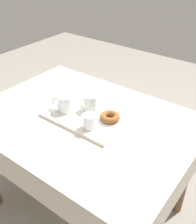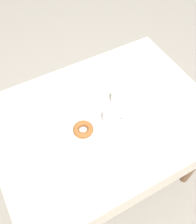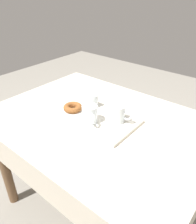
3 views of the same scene
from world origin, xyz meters
name	(u,v)px [view 2 (image 2 of 3)]	position (x,y,z in m)	size (l,w,h in m)	color
ground_plane	(102,171)	(0.00, 0.00, 0.00)	(6.00, 6.00, 0.00)	gray
dining_table	(103,126)	(0.00, 0.00, 0.66)	(1.24, 0.91, 0.76)	beige
serving_tray	(102,117)	(0.01, 0.01, 0.77)	(0.46, 0.28, 0.02)	silver
tea_mug_left	(111,119)	(0.00, 0.07, 0.82)	(0.11, 0.09, 0.10)	white
tea_mug_right	(119,98)	(-0.11, -0.03, 0.82)	(0.12, 0.08, 0.10)	white
water_glass_near	(81,108)	(0.10, -0.07, 0.81)	(0.07, 0.07, 0.08)	white
donut_plate_left	(83,131)	(0.15, 0.05, 0.78)	(0.12, 0.12, 0.01)	white
sugar_donut_left	(83,129)	(0.15, 0.05, 0.80)	(0.11, 0.11, 0.03)	brown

